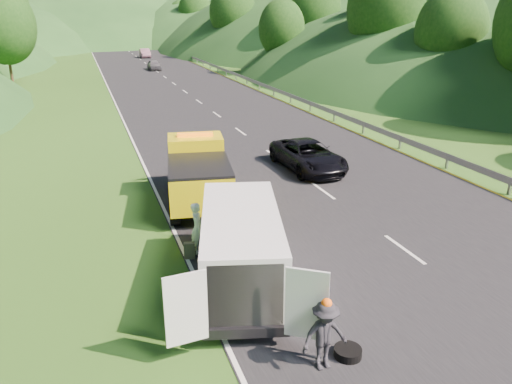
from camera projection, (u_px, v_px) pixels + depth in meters
name	position (u px, v px, depth m)	size (l,w,h in m)	color
ground	(296.00, 238.00, 17.25)	(320.00, 320.00, 0.00)	#38661E
road_surface	(174.00, 84.00, 53.69)	(14.00, 200.00, 0.02)	black
guardrail	(211.00, 69.00, 67.04)	(0.06, 140.00, 1.52)	gray
tree_line_right	(279.00, 61.00, 77.60)	(14.00, 140.00, 14.00)	#264D16
hills_backdrop	(125.00, 39.00, 138.87)	(201.00, 288.60, 44.00)	#2D5B23
tow_truck	(198.00, 172.00, 20.05)	(3.22, 6.42, 2.64)	black
white_van	(241.00, 245.00, 13.82)	(4.36, 6.93, 2.29)	black
woman	(199.00, 253.00, 16.21)	(0.62, 0.46, 1.71)	white
child	(234.00, 238.00, 17.26)	(0.43, 0.34, 0.89)	tan
worker	(323.00, 368.00, 10.98)	(1.06, 0.61, 1.64)	black
suitcase	(189.00, 251.00, 15.71)	(0.34, 0.19, 0.55)	#52533E
spare_tire	(347.00, 357.00, 11.33)	(0.64, 0.64, 0.20)	black
passing_suv	(308.00, 170.00, 24.68)	(2.34, 5.07, 1.41)	black
dist_car_a	(154.00, 70.00, 66.13)	(1.51, 3.75, 1.28)	#4C4B50
dist_car_b	(145.00, 58.00, 83.75)	(1.52, 4.37, 1.44)	#724C5B
dist_car_c	(129.00, 49.00, 102.12)	(1.82, 4.48, 1.30)	#88445A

